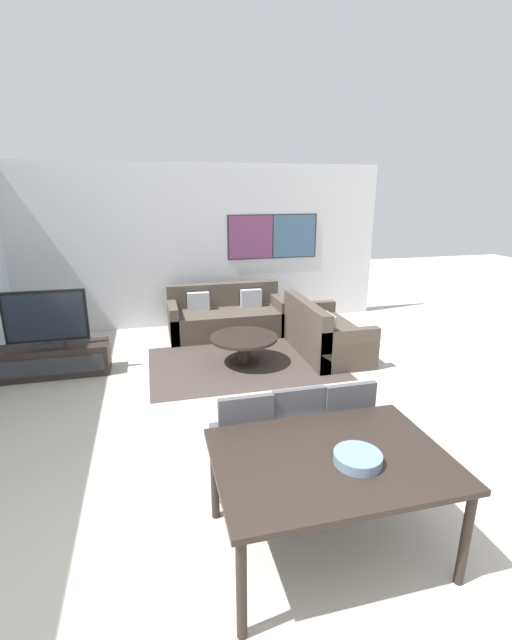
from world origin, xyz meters
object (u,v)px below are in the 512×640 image
television (46,319)px  sofa_side (322,336)px  dining_chair_centre (293,425)px  dining_chair_right (342,420)px  coffee_table (244,343)px  fruit_bowl (358,458)px  dining_chair_left (243,434)px  sofa_main (226,318)px  dining_table (331,465)px  tv_console (52,361)px

television → sofa_side: 3.80m
dining_chair_centre → dining_chair_right: same height
sofa_side → coffee_table: 1.23m
sofa_side → fruit_bowl: sofa_side is taller
dining_chair_left → dining_chair_right: bearing=0.5°
television → sofa_main: (2.54, 1.16, -0.50)m
coffee_table → dining_chair_right: (0.27, -2.58, 0.21)m
television → fruit_bowl: bearing=-55.3°
coffee_table → fruit_bowl: bearing=-90.4°
coffee_table → dining_table: bearing=-92.6°
sofa_main → dining_chair_right: (0.27, -3.97, 0.24)m
sofa_side → fruit_bowl: 3.78m
television → dining_chair_centre: 3.68m
dining_table → dining_chair_centre: (-0.00, 0.75, -0.14)m
sofa_main → dining_chair_left: size_ratio=2.14×
tv_console → sofa_side: bearing=-1.7°
dining_chair_right → fruit_bowl: dining_chair_right is taller
dining_chair_left → tv_console: bearing=124.9°
dining_chair_left → dining_chair_centre: same height
sofa_side → fruit_bowl: bearing=160.6°
fruit_bowl → dining_table: bearing=141.7°
tv_console → dining_chair_centre: 3.68m
dining_table → fruit_bowl: 0.20m
dining_chair_centre → dining_chair_left: bearing=-176.2°
coffee_table → dining_table: (-0.15, -3.31, 0.35)m
sofa_side → fruit_bowl: size_ratio=5.23×
television → tv_console: bearing=-90.0°
tv_console → dining_chair_left: 3.45m
tv_console → dining_chair_centre: (2.39, -2.79, 0.31)m
television → sofa_main: bearing=24.5°
coffee_table → dining_chair_right: dining_chair_right is taller
television → dining_chair_right: (2.81, -2.81, -0.26)m
fruit_bowl → sofa_side: bearing=70.6°
sofa_main → fruit_bowl: size_ratio=6.34×
dining_chair_left → dining_chair_right: same height
fruit_bowl → dining_chair_centre: bearing=98.7°
dining_table → dining_chair_left: (-0.43, 0.72, -0.14)m
dining_chair_centre → dining_chair_right: 0.43m
dining_chair_left → fruit_bowl: (0.56, -0.83, 0.25)m
dining_chair_centre → fruit_bowl: size_ratio=2.96×
tv_console → television: 0.57m
television → dining_chair_right: television is taller
tv_console → fruit_bowl: (2.52, -3.64, 0.56)m
television → dining_chair_centre: (2.39, -2.79, -0.26)m
dining_chair_centre → dining_table: bearing=-90.0°
television → fruit_bowl: (2.52, -3.64, -0.01)m
fruit_bowl → dining_chair_left: bearing=124.0°
sofa_side → dining_table: sofa_side is taller
dining_table → dining_chair_centre: size_ratio=1.68×
tv_console → coffee_table: (2.54, -0.23, 0.10)m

